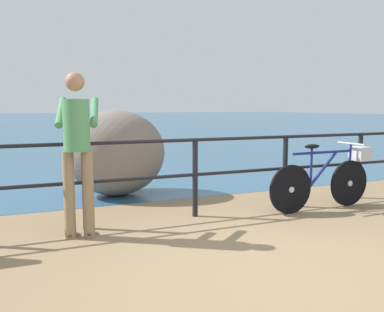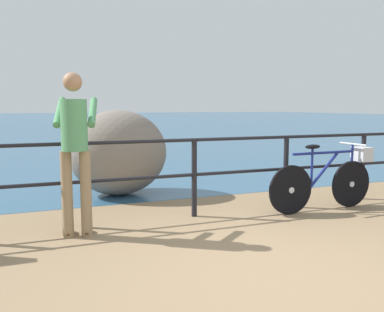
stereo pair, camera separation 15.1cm
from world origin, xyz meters
name	(u,v)px [view 1 (the left image)]	position (x,y,z in m)	size (l,w,h in m)	color
ground_plane	(65,134)	(0.00, 20.00, -0.05)	(120.00, 120.00, 0.10)	#846B4C
sea_surface	(43,119)	(0.00, 47.97, 0.00)	(120.00, 90.00, 0.01)	#2D5675
promenade_railing	(195,168)	(0.00, 1.99, 0.64)	(8.40, 0.07, 1.02)	black
bicycle	(330,176)	(1.89, 1.64, 0.46)	(1.70, 0.48, 0.92)	black
person_at_railing	(77,147)	(-1.49, 1.71, 0.99)	(0.53, 0.67, 1.78)	#8C7251
breakwater_boulder_main	(117,153)	(-0.67, 3.64, 0.68)	(1.57, 1.24, 1.37)	slate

